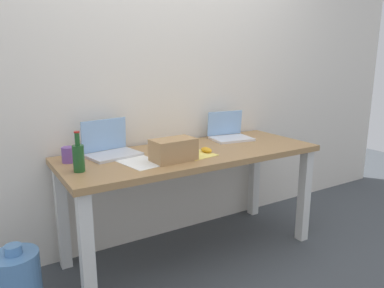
{
  "coord_description": "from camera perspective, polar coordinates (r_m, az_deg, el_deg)",
  "views": [
    {
      "loc": [
        -1.27,
        -2.06,
        1.37
      ],
      "look_at": [
        0.0,
        0.0,
        0.81
      ],
      "focal_mm": 34.09,
      "sensor_mm": 36.0,
      "label": 1
    }
  ],
  "objects": [
    {
      "name": "paper_sheet_center",
      "position": [
        2.43,
        0.04,
        -1.47
      ],
      "size": [
        0.25,
        0.33,
        0.0
      ],
      "primitive_type": "cube",
      "rotation": [
        0.0,
        0.0,
        0.16
      ],
      "color": "#F4E06B",
      "rests_on": "desk"
    },
    {
      "name": "laptop_left",
      "position": [
        2.43,
        -12.62,
        -0.61
      ],
      "size": [
        0.36,
        0.29,
        0.23
      ],
      "color": "silver",
      "rests_on": "desk"
    },
    {
      "name": "computer_mouse",
      "position": [
        2.46,
        2.27,
        -0.93
      ],
      "size": [
        0.06,
        0.1,
        0.03
      ],
      "primitive_type": "ellipsoid",
      "rotation": [
        0.0,
        0.0,
        -0.01
      ],
      "color": "gold",
      "rests_on": "desk"
    },
    {
      "name": "laptop_right",
      "position": [
        2.88,
        5.86,
        1.64
      ],
      "size": [
        0.33,
        0.28,
        0.21
      ],
      "color": "silver",
      "rests_on": "desk"
    },
    {
      "name": "back_wall",
      "position": [
        2.77,
        -4.5,
        11.63
      ],
      "size": [
        5.2,
        0.08,
        2.6
      ],
      "primitive_type": "cube",
      "color": "silver",
      "rests_on": "ground"
    },
    {
      "name": "paper_sheet_front_left",
      "position": [
        2.24,
        -8.0,
        -2.85
      ],
      "size": [
        0.26,
        0.33,
        0.0
      ],
      "primitive_type": "cube",
      "rotation": [
        0.0,
        0.0,
        0.18
      ],
      "color": "white",
      "rests_on": "desk"
    },
    {
      "name": "cardboard_box",
      "position": [
        2.25,
        -2.91,
        -0.91
      ],
      "size": [
        0.28,
        0.17,
        0.14
      ],
      "primitive_type": "cube",
      "rotation": [
        0.0,
        0.0,
        0.06
      ],
      "color": "tan",
      "rests_on": "desk"
    },
    {
      "name": "water_cooler_jug",
      "position": [
        2.28,
        -25.62,
        -19.39
      ],
      "size": [
        0.25,
        0.25,
        0.43
      ],
      "color": "#598CC6",
      "rests_on": "ground"
    },
    {
      "name": "beer_bottle",
      "position": [
        2.12,
        -17.34,
        -1.91
      ],
      "size": [
        0.06,
        0.06,
        0.23
      ],
      "color": "#1E5123",
      "rests_on": "desk"
    },
    {
      "name": "coffee_mug",
      "position": [
        2.34,
        -18.77,
        -1.6
      ],
      "size": [
        0.08,
        0.08,
        0.09
      ],
      "primitive_type": "cylinder",
      "color": "#724799",
      "rests_on": "desk"
    },
    {
      "name": "ground_plane",
      "position": [
        2.78,
        -0.0,
        -16.44
      ],
      "size": [
        8.0,
        8.0,
        0.0
      ],
      "primitive_type": "plane",
      "color": "#42474C"
    },
    {
      "name": "desk",
      "position": [
        2.52,
        -0.0,
        -3.42
      ],
      "size": [
        1.78,
        0.69,
        0.76
      ],
      "color": "#A37A4C",
      "rests_on": "ground"
    }
  ]
}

